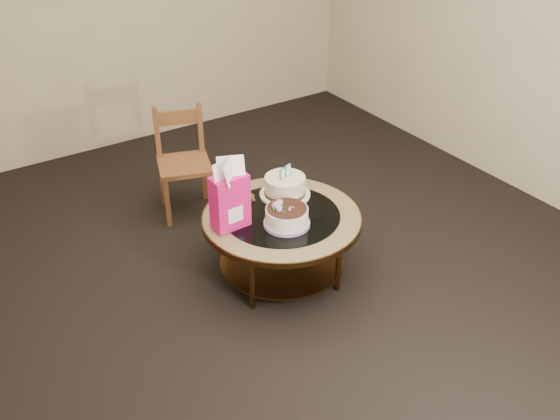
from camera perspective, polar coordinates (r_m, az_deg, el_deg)
ground at (r=4.20m, az=0.15°, el=-5.70°), size 5.00×5.00×0.00m
room_walls at (r=3.48m, az=0.19°, el=14.85°), size 4.52×5.02×2.61m
coffee_table at (r=3.98m, az=0.16°, el=-1.39°), size 1.02×1.02×0.46m
decorated_cake at (r=3.81m, az=0.60°, el=-0.67°), size 0.29×0.29×0.17m
cream_cake at (r=4.11m, az=0.46°, el=2.16°), size 0.34×0.34×0.21m
gift_bag at (r=3.72m, az=-4.64°, el=1.40°), size 0.23×0.17×0.45m
pillar_candle at (r=4.09m, az=-3.19°, el=1.36°), size 0.12×0.12×0.09m
dining_chair at (r=4.71m, az=-8.82°, el=4.39°), size 0.47×0.47×0.82m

